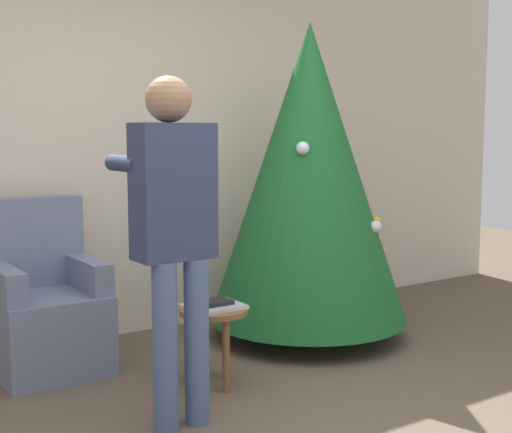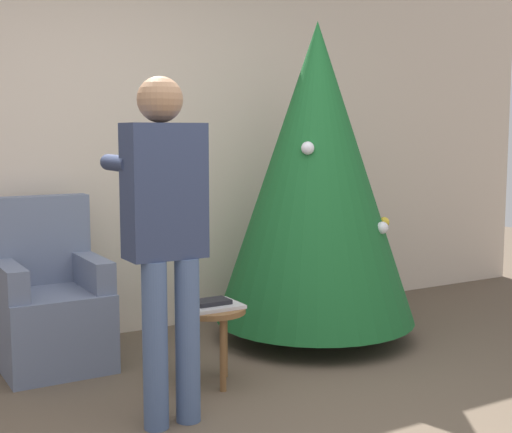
{
  "view_description": "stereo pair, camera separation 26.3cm",
  "coord_description": "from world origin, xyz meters",
  "px_view_note": "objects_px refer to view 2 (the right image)",
  "views": [
    {
      "loc": [
        -1.78,
        -2.35,
        1.41
      ],
      "look_at": [
        0.49,
        0.99,
        0.93
      ],
      "focal_mm": 50.0,
      "sensor_mm": 36.0,
      "label": 1
    },
    {
      "loc": [
        -1.56,
        -2.49,
        1.41
      ],
      "look_at": [
        0.49,
        0.99,
        0.93
      ],
      "focal_mm": 50.0,
      "sensor_mm": 36.0,
      "label": 2
    }
  ],
  "objects_px": {
    "christmas_tree": "(316,173)",
    "side_stool": "(212,320)",
    "person_standing": "(165,220)",
    "armchair": "(50,307)"
  },
  "relations": [
    {
      "from": "armchair",
      "to": "person_standing",
      "type": "relative_size",
      "value": 0.61
    },
    {
      "from": "christmas_tree",
      "to": "side_stool",
      "type": "relative_size",
      "value": 4.85
    },
    {
      "from": "person_standing",
      "to": "side_stool",
      "type": "bearing_deg",
      "value": 39.69
    },
    {
      "from": "christmas_tree",
      "to": "armchair",
      "type": "distance_m",
      "value": 1.91
    },
    {
      "from": "christmas_tree",
      "to": "side_stool",
      "type": "xyz_separation_m",
      "value": [
        -1.02,
        -0.45,
        -0.77
      ]
    },
    {
      "from": "person_standing",
      "to": "side_stool",
      "type": "xyz_separation_m",
      "value": [
        0.42,
        0.35,
        -0.63
      ]
    },
    {
      "from": "side_stool",
      "to": "person_standing",
      "type": "bearing_deg",
      "value": -140.31
    },
    {
      "from": "christmas_tree",
      "to": "person_standing",
      "type": "relative_size",
      "value": 1.28
    },
    {
      "from": "armchair",
      "to": "person_standing",
      "type": "distance_m",
      "value": 1.34
    },
    {
      "from": "armchair",
      "to": "side_stool",
      "type": "relative_size",
      "value": 2.31
    }
  ]
}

